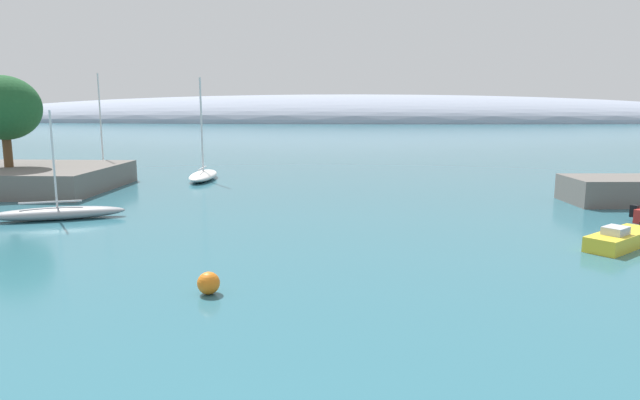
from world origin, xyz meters
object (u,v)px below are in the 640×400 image
sailboat_white_mid_mooring (203,175)px  sailboat_grey_outer_mooring (58,213)px  tree_clump_shore (3,108)px  mooring_buoy_orange (209,283)px  motorboat_yellow_foreground (621,239)px  sailboat_sand_near_shore (104,173)px

sailboat_white_mid_mooring → sailboat_grey_outer_mooring: 19.81m
tree_clump_shore → mooring_buoy_orange: tree_clump_shore is taller
motorboat_yellow_foreground → sailboat_sand_near_shore: bearing=-75.0°
tree_clump_shore → sailboat_sand_near_shore: size_ratio=0.75×
tree_clump_shore → sailboat_white_mid_mooring: bearing=26.0°
motorboat_yellow_foreground → mooring_buoy_orange: size_ratio=5.54×
sailboat_white_mid_mooring → tree_clump_shore: bearing=113.0°
sailboat_grey_outer_mooring → mooring_buoy_orange: sailboat_grey_outer_mooring is taller
mooring_buoy_orange → sailboat_grey_outer_mooring: bearing=134.2°
tree_clump_shore → sailboat_grey_outer_mooring: size_ratio=0.94×
motorboat_yellow_foreground → tree_clump_shore: bearing=-63.8°
motorboat_yellow_foreground → sailboat_white_mid_mooring: bearing=-83.0°
sailboat_sand_near_shore → mooring_buoy_orange: bearing=-176.2°
tree_clump_shore → motorboat_yellow_foreground: bearing=-21.9°
tree_clump_shore → sailboat_grey_outer_mooring: (10.55, -12.04, -6.56)m
mooring_buoy_orange → sailboat_sand_near_shore: bearing=119.6°
sailboat_grey_outer_mooring → mooring_buoy_orange: bearing=-65.6°
sailboat_sand_near_shore → mooring_buoy_orange: size_ratio=11.72×
sailboat_white_mid_mooring → mooring_buoy_orange: sailboat_white_mid_mooring is taller
sailboat_grey_outer_mooring → motorboat_yellow_foreground: (32.65, -5.34, -0.01)m
sailboat_white_mid_mooring → sailboat_grey_outer_mooring: bearing=164.2°
sailboat_sand_near_shore → sailboat_grey_outer_mooring: 20.55m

